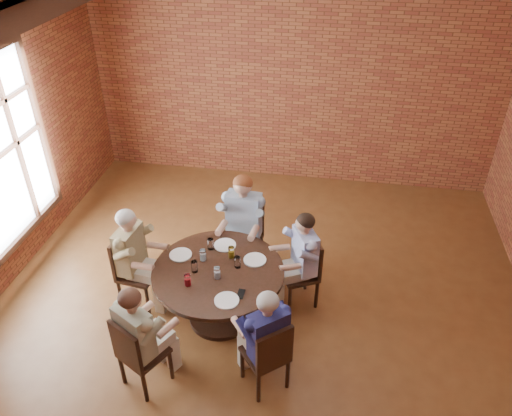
% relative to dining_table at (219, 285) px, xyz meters
% --- Properties ---
extents(floor, '(7.00, 7.00, 0.00)m').
position_rel_dining_table_xyz_m(floor, '(0.42, 0.00, -0.53)').
color(floor, brown).
rests_on(floor, ground).
extents(ceiling, '(7.00, 7.00, 0.00)m').
position_rel_dining_table_xyz_m(ceiling, '(0.42, 0.00, 2.87)').
color(ceiling, white).
rests_on(ceiling, wall_back).
extents(wall_back, '(7.00, 0.00, 7.00)m').
position_rel_dining_table_xyz_m(wall_back, '(0.42, 3.50, 1.17)').
color(wall_back, brown).
rests_on(wall_back, ground).
extents(dining_table, '(1.48, 1.48, 0.75)m').
position_rel_dining_table_xyz_m(dining_table, '(0.00, 0.00, 0.00)').
color(dining_table, black).
rests_on(dining_table, floor).
extents(chair_a, '(0.54, 0.54, 0.91)m').
position_rel_dining_table_xyz_m(chair_a, '(0.94, 0.48, -0.03)').
color(chair_a, black).
rests_on(chair_a, floor).
extents(diner_a, '(0.77, 0.72, 1.29)m').
position_rel_dining_table_xyz_m(diner_a, '(0.87, 0.44, 0.11)').
color(diner_a, '#3A4A99').
rests_on(diner_a, floor).
extents(chair_b, '(0.50, 0.50, 0.97)m').
position_rel_dining_table_xyz_m(chair_b, '(0.10, 1.04, -0.01)').
color(chair_b, black).
rests_on(chair_b, floor).
extents(diner_b, '(0.63, 0.75, 1.40)m').
position_rel_dining_table_xyz_m(diner_b, '(0.09, 0.95, 0.17)').
color(diner_b, '#8190A4').
rests_on(diner_b, floor).
extents(chair_c, '(0.48, 0.48, 0.94)m').
position_rel_dining_table_xyz_m(chair_c, '(-1.11, 0.14, -0.02)').
color(chair_c, black).
rests_on(chair_c, floor).
extents(diner_c, '(0.71, 0.60, 1.33)m').
position_rel_dining_table_xyz_m(diner_c, '(-1.02, 0.13, 0.14)').
color(diner_c, brown).
rests_on(diner_c, floor).
extents(chair_d, '(0.56, 0.56, 0.92)m').
position_rel_dining_table_xyz_m(chair_d, '(-0.58, -1.06, -0.03)').
color(chair_d, black).
rests_on(chair_d, floor).
extents(diner_d, '(0.74, 0.79, 1.30)m').
position_rel_dining_table_xyz_m(diner_d, '(-0.55, -0.99, 0.12)').
color(diner_d, tan).
rests_on(diner_d, floor).
extents(chair_e, '(0.56, 0.56, 0.91)m').
position_rel_dining_table_xyz_m(chair_e, '(0.70, -0.86, -0.03)').
color(chair_e, black).
rests_on(chair_e, floor).
extents(diner_e, '(0.77, 0.78, 1.28)m').
position_rel_dining_table_xyz_m(diner_e, '(0.66, -0.80, 0.11)').
color(diner_e, '#1C1D50').
rests_on(diner_e, floor).
extents(plate_a, '(0.26, 0.26, 0.01)m').
position_rel_dining_table_xyz_m(plate_a, '(0.38, 0.23, 0.23)').
color(plate_a, white).
rests_on(plate_a, dining_table).
extents(plate_b, '(0.26, 0.26, 0.01)m').
position_rel_dining_table_xyz_m(plate_b, '(-0.02, 0.44, 0.23)').
color(plate_b, white).
rests_on(plate_b, dining_table).
extents(plate_c, '(0.26, 0.26, 0.01)m').
position_rel_dining_table_xyz_m(plate_c, '(-0.49, 0.18, 0.23)').
color(plate_c, white).
rests_on(plate_c, dining_table).
extents(plate_d, '(0.26, 0.26, 0.01)m').
position_rel_dining_table_xyz_m(plate_d, '(0.20, -0.46, 0.23)').
color(plate_d, white).
rests_on(plate_d, dining_table).
extents(glass_a, '(0.07, 0.07, 0.14)m').
position_rel_dining_table_xyz_m(glass_a, '(0.20, 0.09, 0.29)').
color(glass_a, white).
rests_on(glass_a, dining_table).
extents(glass_b, '(0.07, 0.07, 0.14)m').
position_rel_dining_table_xyz_m(glass_b, '(0.10, 0.25, 0.29)').
color(glass_b, white).
rests_on(glass_b, dining_table).
extents(glass_c, '(0.07, 0.07, 0.14)m').
position_rel_dining_table_xyz_m(glass_c, '(-0.17, 0.35, 0.29)').
color(glass_c, white).
rests_on(glass_c, dining_table).
extents(glass_d, '(0.07, 0.07, 0.14)m').
position_rel_dining_table_xyz_m(glass_d, '(-0.21, 0.14, 0.29)').
color(glass_d, white).
rests_on(glass_d, dining_table).
extents(glass_e, '(0.07, 0.07, 0.14)m').
position_rel_dining_table_xyz_m(glass_e, '(-0.25, -0.07, 0.29)').
color(glass_e, white).
rests_on(glass_e, dining_table).
extents(glass_f, '(0.07, 0.07, 0.14)m').
position_rel_dining_table_xyz_m(glass_f, '(-0.26, -0.29, 0.29)').
color(glass_f, white).
rests_on(glass_f, dining_table).
extents(glass_g, '(0.07, 0.07, 0.14)m').
position_rel_dining_table_xyz_m(glass_g, '(0.02, -0.12, 0.29)').
color(glass_g, white).
rests_on(glass_g, dining_table).
extents(smartphone, '(0.08, 0.15, 0.01)m').
position_rel_dining_table_xyz_m(smartphone, '(0.32, -0.33, 0.23)').
color(smartphone, black).
rests_on(smartphone, dining_table).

